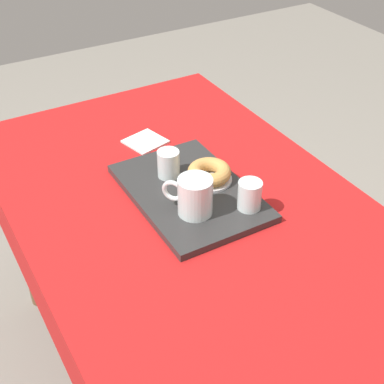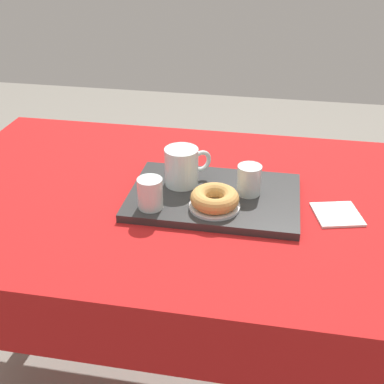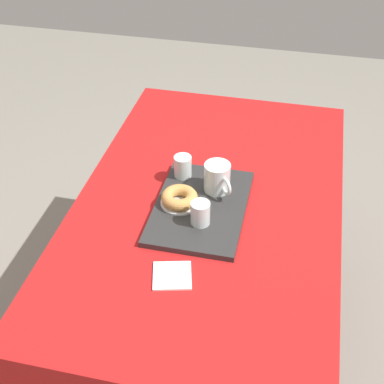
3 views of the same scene
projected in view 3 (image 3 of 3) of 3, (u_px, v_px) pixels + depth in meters
name	position (u px, v px, depth m)	size (l,w,h in m)	color
ground_plane	(205.00, 339.00, 2.28)	(6.00, 6.00, 0.00)	gray
dining_table	(208.00, 222.00, 1.88)	(1.43, 0.87, 0.76)	red
serving_tray	(201.00, 207.00, 1.77)	(0.43, 0.29, 0.02)	#2D2D2D
tea_mug_left	(217.00, 178.00, 1.80)	(0.12, 0.10, 0.10)	silver
water_glass_near	(199.00, 214.00, 1.67)	(0.06, 0.06, 0.08)	silver
water_glass_far	(183.00, 167.00, 1.87)	(0.06, 0.06, 0.08)	silver
donut_plate_left	(180.00, 203.00, 1.76)	(0.12, 0.12, 0.01)	silver
sugar_donut_left	(179.00, 197.00, 1.75)	(0.12, 0.12, 0.04)	tan
paper_napkin	(172.00, 276.00, 1.54)	(0.11, 0.11, 0.01)	white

